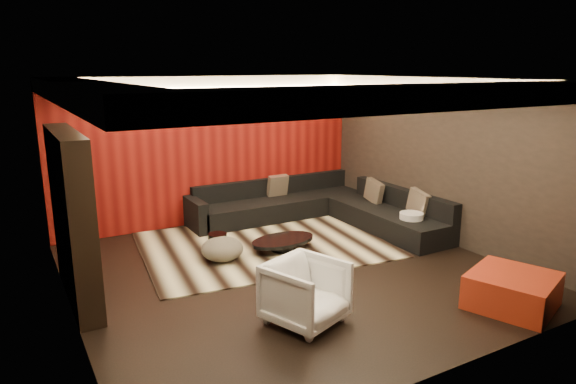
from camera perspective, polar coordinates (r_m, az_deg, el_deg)
floor at (r=7.72m, az=0.28°, el=-8.86°), size 6.00×6.00×0.02m
ceiling at (r=7.13m, az=0.31°, el=12.56°), size 6.00×6.00×0.02m
wall_back at (r=9.97m, az=-8.43°, el=4.61°), size 6.00×0.02×2.80m
wall_left at (r=6.39m, az=-23.80°, el=-1.56°), size 0.02×6.00×2.80m
wall_right at (r=9.15m, az=16.87°, el=3.36°), size 0.02×6.00×2.80m
red_feature_wall at (r=9.93m, az=-8.34°, el=4.58°), size 5.98×0.05×2.78m
soffit_back at (r=9.56m, az=-8.00°, el=12.02°), size 6.00×0.60×0.22m
soffit_front at (r=4.98m, az=16.30°, el=10.14°), size 6.00×0.60×0.22m
soffit_left at (r=6.24m, az=-22.09°, el=10.31°), size 0.60×4.80×0.22m
soffit_right at (r=8.80m, az=16.03°, el=11.49°), size 0.60×4.80×0.22m
cove_back at (r=9.25m, az=-7.18°, el=11.43°), size 4.80×0.08×0.04m
cove_front at (r=5.23m, az=13.54°, el=9.46°), size 4.80×0.08×0.04m
cove_left at (r=6.30m, az=-18.92°, el=9.77°), size 0.08×4.80×0.04m
cove_right at (r=8.56m, az=14.37°, el=10.94°), size 0.08×4.80×0.04m
tv_surround at (r=7.06m, az=-22.83°, el=-2.62°), size 0.30×2.00×2.20m
tv_screen at (r=6.99m, az=-21.80°, el=0.30°), size 0.04×1.30×0.80m
tv_shelf at (r=7.19m, az=-21.27°, el=-5.53°), size 0.04×1.60×0.04m
rug at (r=8.80m, az=-2.71°, el=-5.84°), size 4.32×3.44×0.02m
coffee_table at (r=8.49m, az=-0.57°, el=-5.81°), size 1.23×1.23×0.19m
drum_stool at (r=8.32m, az=-7.82°, el=-5.76°), size 0.36×0.36×0.35m
striped_pouf at (r=8.09m, az=-7.32°, el=-6.29°), size 0.75×0.75×0.36m
white_side_table at (r=9.17m, az=13.49°, el=-3.80°), size 0.44×0.44×0.51m
orange_ottoman at (r=7.16m, az=23.65°, el=-9.99°), size 1.25×1.25×0.43m
armchair at (r=6.13m, az=1.98°, el=-11.13°), size 1.05×1.07×0.76m
sectional_sofa at (r=10.00m, az=3.55°, el=-1.92°), size 3.65×3.50×0.75m
throw_pillows at (r=9.86m, az=7.31°, el=-0.07°), size 1.79×2.76×0.50m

